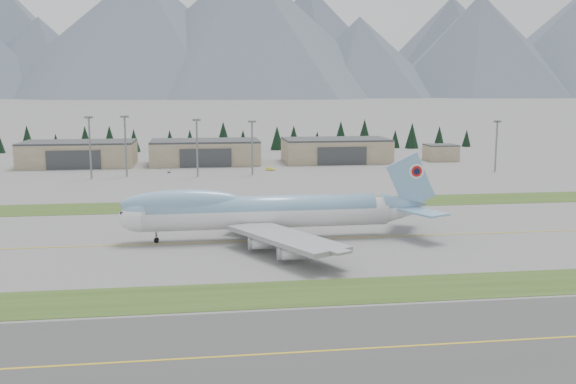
{
  "coord_description": "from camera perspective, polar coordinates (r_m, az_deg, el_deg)",
  "views": [
    {
      "loc": [
        -17.58,
        -139.82,
        34.0
      ],
      "look_at": [
        4.3,
        17.94,
        8.0
      ],
      "focal_mm": 40.0,
      "sensor_mm": 36.0,
      "label": 1
    }
  ],
  "objects": [
    {
      "name": "taxiway_line_main",
      "position": [
        144.97,
        -0.71,
        -4.29
      ],
      "size": [
        400.0,
        0.4,
        0.02
      ],
      "primitive_type": "cube",
      "color": "gold",
      "rests_on": "ground"
    },
    {
      "name": "service_vehicle_a",
      "position": [
        263.66,
        -10.52,
        1.71
      ],
      "size": [
        1.3,
        3.1,
        1.05
      ],
      "primitive_type": "imported",
      "rotation": [
        0.0,
        0.0,
        0.02
      ],
      "color": "silver",
      "rests_on": "ground"
    },
    {
      "name": "hangar_center",
      "position": [
        291.14,
        -7.36,
        3.56
      ],
      "size": [
        48.0,
        26.6,
        10.8
      ],
      "color": "gray",
      "rests_on": "ground"
    },
    {
      "name": "hangar_right",
      "position": [
        297.78,
        4.28,
        3.73
      ],
      "size": [
        48.0,
        26.6,
        10.8
      ],
      "color": "gray",
      "rests_on": "ground"
    },
    {
      "name": "taxiway_line_near",
      "position": [
        86.73,
        4.58,
        -13.84
      ],
      "size": [
        400.0,
        0.4,
        0.02
      ],
      "primitive_type": "cube",
      "color": "gold",
      "rests_on": "ground"
    },
    {
      "name": "asphalt_taxiway",
      "position": [
        86.73,
        4.58,
        -13.84
      ],
      "size": [
        400.0,
        32.0,
        0.04
      ],
      "primitive_type": "cube",
      "color": "#3D3D3D",
      "rests_on": "ground"
    },
    {
      "name": "grass_strip_near",
      "position": [
        108.78,
        1.83,
        -8.95
      ],
      "size": [
        400.0,
        14.0,
        0.08
      ],
      "primitive_type": "cube",
      "color": "#354C1B",
      "rests_on": "ground"
    },
    {
      "name": "hangar_left",
      "position": [
        295.81,
        -18.09,
        3.26
      ],
      "size": [
        48.0,
        26.6,
        10.8
      ],
      "color": "gray",
      "rests_on": "ground"
    },
    {
      "name": "ground",
      "position": [
        144.97,
        -0.71,
        -4.29
      ],
      "size": [
        7000.0,
        7000.0,
        0.0
      ],
      "primitive_type": "plane",
      "color": "slate",
      "rests_on": "ground"
    },
    {
      "name": "grass_strip_far",
      "position": [
        188.74,
        -2.42,
        -1.11
      ],
      "size": [
        400.0,
        18.0,
        0.08
      ],
      "primitive_type": "cube",
      "color": "#354C1B",
      "rests_on": "ground"
    },
    {
      "name": "conifer_belt",
      "position": [
        352.33,
        -5.43,
        4.83
      ],
      "size": [
        275.85,
        15.34,
        16.82
      ],
      "color": "black",
      "rests_on": "ground"
    },
    {
      "name": "mountain_ridge_rear",
      "position": [
        3048.82,
        -6.71,
        13.4
      ],
      "size": [
        4409.52,
        1059.19,
        529.6
      ],
      "color": "#505B6B",
      "rests_on": "ground"
    },
    {
      "name": "service_vehicle_c",
      "position": [
        273.74,
        9.53,
        2.01
      ],
      "size": [
        2.1,
        4.2,
        1.17
      ],
      "primitive_type": "imported",
      "rotation": [
        0.0,
        0.0,
        -0.12
      ],
      "color": "silver",
      "rests_on": "ground"
    },
    {
      "name": "boeing_747_freighter",
      "position": [
        144.92,
        -2.16,
        -1.73
      ],
      "size": [
        72.65,
        63.31,
        19.31
      ],
      "rotation": [
        0.0,
        0.0,
        0.01
      ],
      "color": "white",
      "rests_on": "ground"
    },
    {
      "name": "control_shed",
      "position": [
        310.53,
        13.43,
        3.44
      ],
      "size": [
        14.0,
        12.0,
        7.6
      ],
      "color": "gray",
      "rests_on": "ground"
    },
    {
      "name": "service_vehicle_b",
      "position": [
        266.35,
        -1.58,
        1.93
      ],
      "size": [
        4.16,
        2.42,
        1.3
      ],
      "primitive_type": "imported",
      "rotation": [
        0.0,
        0.0,
        1.29
      ],
      "color": "yellow",
      "rests_on": "ground"
    },
    {
      "name": "mountain_ridge_front",
      "position": [
        2308.75,
        -9.2,
        13.79
      ],
      "size": [
        4289.39,
        1084.24,
        484.82
      ],
      "color": "#505B6B",
      "rests_on": "ground"
    },
    {
      "name": "floodlight_masts",
      "position": [
        249.53,
        -4.96,
        5.01
      ],
      "size": [
        163.69,
        8.19,
        23.47
      ],
      "color": "slate",
      "rests_on": "ground"
    }
  ]
}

